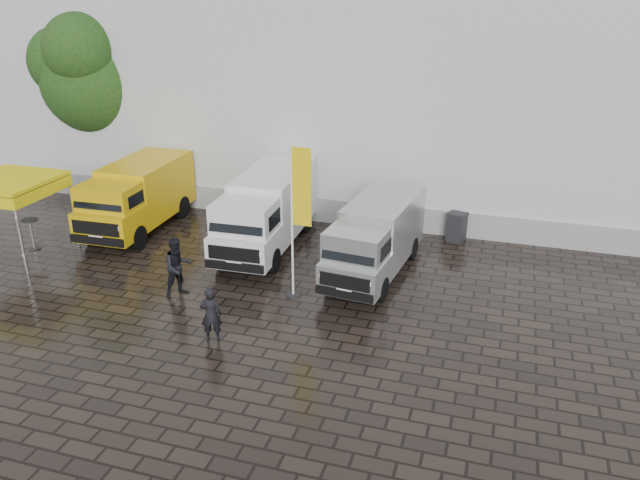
% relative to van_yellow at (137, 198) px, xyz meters
% --- Properties ---
extents(ground, '(120.00, 120.00, 0.00)m').
position_rel_van_yellow_xyz_m(ground, '(8.24, -4.91, -1.33)').
color(ground, black).
rests_on(ground, ground).
extents(exhibition_hall, '(44.00, 16.00, 12.00)m').
position_rel_van_yellow_xyz_m(exhibition_hall, '(10.24, 11.09, 4.67)').
color(exhibition_hall, silver).
rests_on(exhibition_hall, ground).
extents(hall_plinth, '(44.00, 0.15, 1.00)m').
position_rel_van_yellow_xyz_m(hall_plinth, '(10.24, 3.04, -0.83)').
color(hall_plinth, gray).
rests_on(hall_plinth, ground).
extents(van_yellow, '(2.39, 5.81, 2.65)m').
position_rel_van_yellow_xyz_m(van_yellow, '(0.00, 0.00, 0.00)').
color(van_yellow, '#CEA20A').
rests_on(van_yellow, ground).
extents(van_white, '(2.35, 6.40, 2.74)m').
position_rel_van_yellow_xyz_m(van_white, '(5.61, -0.21, 0.04)').
color(van_white, silver).
rests_on(van_white, ground).
extents(van_silver, '(2.48, 5.88, 2.48)m').
position_rel_van_yellow_xyz_m(van_silver, '(9.97, -1.23, -0.09)').
color(van_silver, '#B2B5B7').
rests_on(van_silver, ground).
extents(canopy_tent, '(2.97, 2.97, 2.90)m').
position_rel_van_yellow_xyz_m(canopy_tent, '(-2.83, -3.49, 1.37)').
color(canopy_tent, silver).
rests_on(canopy_tent, ground).
extents(flagpole, '(0.88, 0.50, 5.07)m').
position_rel_van_yellow_xyz_m(flagpole, '(8.03, -3.59, 1.51)').
color(flagpole, black).
rests_on(flagpole, ground).
extents(tree, '(4.73, 4.73, 8.49)m').
position_rel_van_yellow_xyz_m(tree, '(-4.44, 4.27, 4.12)').
color(tree, black).
rests_on(tree, ground).
extents(cocktail_table, '(0.60, 0.60, 1.19)m').
position_rel_van_yellow_xyz_m(cocktail_table, '(-2.70, -2.97, -0.73)').
color(cocktail_table, black).
rests_on(cocktail_table, ground).
extents(wheelie_bin, '(0.82, 0.82, 1.12)m').
position_rel_van_yellow_xyz_m(wheelie_bin, '(12.35, 2.62, -0.77)').
color(wheelie_bin, black).
rests_on(wheelie_bin, ground).
extents(person_front, '(0.69, 0.58, 1.62)m').
position_rel_van_yellow_xyz_m(person_front, '(6.60, -6.83, -0.51)').
color(person_front, black).
rests_on(person_front, ground).
extents(person_tent, '(1.16, 1.21, 1.97)m').
position_rel_van_yellow_xyz_m(person_tent, '(4.38, -4.64, -0.34)').
color(person_tent, black).
rests_on(person_tent, ground).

